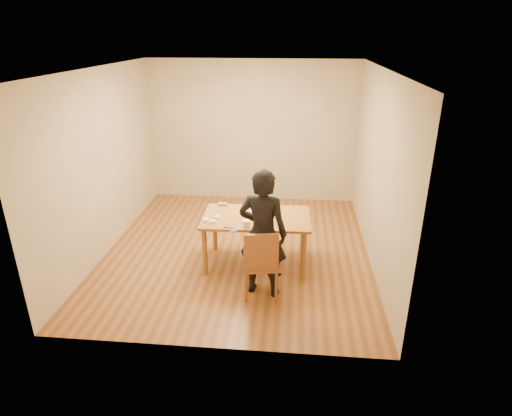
# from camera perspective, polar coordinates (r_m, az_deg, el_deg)

# --- Properties ---
(room_shell) EXTENTS (4.00, 4.50, 2.70)m
(room_shell) POSITION_cam_1_polar(r_m,az_deg,el_deg) (6.52, -2.20, 6.42)
(room_shell) COLOR brown
(room_shell) RESTS_ON ground
(dining_table) EXTENTS (1.53, 0.94, 0.04)m
(dining_table) POSITION_cam_1_polar(r_m,az_deg,el_deg) (6.01, 0.05, -1.31)
(dining_table) COLOR brown
(dining_table) RESTS_ON floor
(dining_chair) EXTENTS (0.51, 0.51, 0.04)m
(dining_chair) POSITION_cam_1_polar(r_m,az_deg,el_deg) (5.44, 0.86, -7.38)
(dining_chair) COLOR brown
(dining_chair) RESTS_ON floor
(cake_plate) EXTENTS (0.29, 0.29, 0.02)m
(cake_plate) POSITION_cam_1_polar(r_m,az_deg,el_deg) (6.00, 0.08, -1.05)
(cake_plate) COLOR red
(cake_plate) RESTS_ON dining_table
(cake) EXTENTS (0.20, 0.20, 0.06)m
(cake) POSITION_cam_1_polar(r_m,az_deg,el_deg) (5.98, 0.08, -0.68)
(cake) COLOR white
(cake) RESTS_ON cake_plate
(frosting_dome) EXTENTS (0.19, 0.19, 0.03)m
(frosting_dome) POSITION_cam_1_polar(r_m,az_deg,el_deg) (5.96, 0.08, -0.29)
(frosting_dome) COLOR white
(frosting_dome) RESTS_ON cake
(frosting_tub) EXTENTS (0.10, 0.10, 0.09)m
(frosting_tub) POSITION_cam_1_polar(r_m,az_deg,el_deg) (5.68, -1.31, -2.09)
(frosting_tub) COLOR white
(frosting_tub) RESTS_ON dining_table
(frosting_lid) EXTENTS (0.10, 0.10, 0.01)m
(frosting_lid) POSITION_cam_1_polar(r_m,az_deg,el_deg) (5.59, -3.06, -3.03)
(frosting_lid) COLOR #1A36AF
(frosting_lid) RESTS_ON dining_table
(frosting_dollop) EXTENTS (0.04, 0.04, 0.02)m
(frosting_dollop) POSITION_cam_1_polar(r_m,az_deg,el_deg) (5.58, -3.07, -2.91)
(frosting_dollop) COLOR white
(frosting_dollop) RESTS_ON frosting_lid
(ramekin_green) EXTENTS (0.08, 0.08, 0.04)m
(ramekin_green) POSITION_cam_1_polar(r_m,az_deg,el_deg) (5.83, -5.76, -1.83)
(ramekin_green) COLOR white
(ramekin_green) RESTS_ON dining_table
(ramekin_yellow) EXTENTS (0.08, 0.08, 0.04)m
(ramekin_yellow) POSITION_cam_1_polar(r_m,az_deg,el_deg) (5.96, -5.18, -1.23)
(ramekin_yellow) COLOR white
(ramekin_yellow) RESTS_ON dining_table
(ramekin_multi) EXTENTS (0.09, 0.09, 0.04)m
(ramekin_multi) POSITION_cam_1_polar(r_m,az_deg,el_deg) (5.88, -6.70, -1.62)
(ramekin_multi) COLOR white
(ramekin_multi) RESTS_ON dining_table
(candy_box_pink) EXTENTS (0.14, 0.08, 0.02)m
(candy_box_pink) POSITION_cam_1_polar(r_m,az_deg,el_deg) (6.39, -4.49, 0.40)
(candy_box_pink) COLOR #DF3487
(candy_box_pink) RESTS_ON dining_table
(candy_box_green) EXTENTS (0.13, 0.08, 0.02)m
(candy_box_green) POSITION_cam_1_polar(r_m,az_deg,el_deg) (6.39, -4.53, 0.58)
(candy_box_green) COLOR green
(candy_box_green) RESTS_ON candy_box_pink
(spatula) EXTENTS (0.15, 0.02, 0.01)m
(spatula) POSITION_cam_1_polar(r_m,az_deg,el_deg) (5.67, -3.62, -2.65)
(spatula) COLOR black
(spatula) RESTS_ON dining_table
(person) EXTENTS (0.68, 0.51, 1.68)m
(person) POSITION_cam_1_polar(r_m,az_deg,el_deg) (5.29, 0.92, -3.47)
(person) COLOR black
(person) RESTS_ON floor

